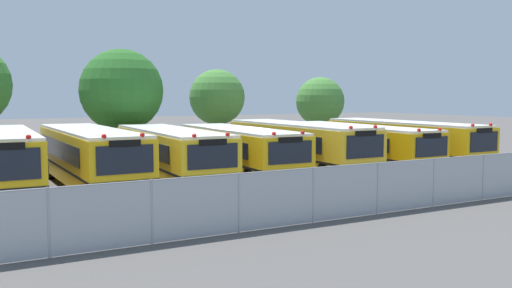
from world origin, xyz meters
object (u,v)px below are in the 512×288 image
(school_bus_2, at_px, (170,153))
(tree_2, at_px, (216,97))
(school_bus_0, at_px, (1,161))
(school_bus_3, at_px, (239,150))
(tree_1, at_px, (122,89))
(school_bus_5, at_px, (357,144))
(school_bus_6, at_px, (402,141))
(tree_3, at_px, (321,101))
(school_bus_4, at_px, (298,145))
(school_bus_1, at_px, (90,155))

(school_bus_2, height_order, tree_2, tree_2)
(school_bus_0, relative_size, school_bus_3, 0.97)
(school_bus_0, xyz_separation_m, tree_1, (7.12, 8.32, 2.96))
(school_bus_2, xyz_separation_m, school_bus_3, (3.49, -0.21, -0.02))
(school_bus_0, distance_m, school_bus_5, 18.02)
(school_bus_6, distance_m, tree_3, 11.65)
(school_bus_3, xyz_separation_m, school_bus_6, (10.68, -0.16, 0.06))
(school_bus_3, bearing_deg, school_bus_4, -177.58)
(school_bus_2, distance_m, tree_3, 19.74)
(school_bus_2, bearing_deg, school_bus_5, 179.51)
(school_bus_2, distance_m, tree_2, 13.35)
(tree_1, bearing_deg, school_bus_0, -130.56)
(school_bus_2, distance_m, school_bus_5, 10.78)
(school_bus_2, distance_m, tree_1, 8.48)
(school_bus_1, xyz_separation_m, school_bus_3, (7.15, -0.26, -0.08))
(school_bus_0, distance_m, tree_3, 26.21)
(school_bus_3, height_order, school_bus_4, school_bus_4)
(school_bus_6, xyz_separation_m, tree_1, (-14.29, 8.28, 3.01))
(school_bus_1, distance_m, school_bus_2, 3.66)
(school_bus_3, height_order, tree_1, tree_1)
(school_bus_5, xyz_separation_m, tree_1, (-10.90, 8.31, 3.08))
(tree_1, relative_size, tree_2, 1.15)
(school_bus_2, bearing_deg, school_bus_4, -179.53)
(school_bus_0, xyz_separation_m, school_bus_6, (21.41, 0.04, -0.05))
(school_bus_5, distance_m, tree_1, 14.04)
(school_bus_0, bearing_deg, tree_2, -141.05)
(school_bus_5, height_order, school_bus_6, school_bus_6)
(school_bus_6, height_order, tree_1, tree_1)
(school_bus_6, xyz_separation_m, tree_3, (2.15, 11.23, 2.19))
(school_bus_2, height_order, school_bus_6, school_bus_6)
(school_bus_2, relative_size, school_bus_4, 0.97)
(tree_3, bearing_deg, school_bus_3, -139.20)
(school_bus_6, relative_size, tree_1, 1.70)
(school_bus_5, height_order, tree_2, tree_2)
(school_bus_2, bearing_deg, school_bus_6, -179.88)
(school_bus_0, relative_size, school_bus_5, 0.87)
(school_bus_6, xyz_separation_m, tree_2, (-6.85, 11.21, 2.57))
(school_bus_0, xyz_separation_m, school_bus_3, (10.73, 0.19, -0.10))
(school_bus_1, height_order, tree_3, tree_3)
(school_bus_1, relative_size, tree_1, 1.62)
(school_bus_1, xyz_separation_m, tree_3, (19.99, 10.82, 2.16))
(school_bus_1, relative_size, school_bus_3, 1.08)
(school_bus_6, bearing_deg, tree_2, -58.62)
(school_bus_0, distance_m, school_bus_4, 14.26)
(school_bus_1, xyz_separation_m, school_bus_5, (14.44, -0.45, -0.09))
(school_bus_5, distance_m, tree_3, 12.76)
(school_bus_0, height_order, school_bus_2, school_bus_0)
(school_bus_2, xyz_separation_m, tree_1, (-0.12, 7.92, 3.04))
(tree_1, bearing_deg, tree_2, 21.54)
(school_bus_0, relative_size, tree_2, 1.68)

